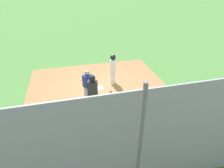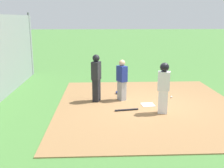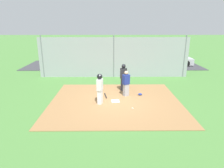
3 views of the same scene
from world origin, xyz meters
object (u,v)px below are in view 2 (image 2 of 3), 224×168
object	(u,v)px
home_plate	(148,105)
catcher	(122,80)
runner	(164,85)
baseball_bat	(127,110)
catcher_mask	(118,92)
umpire	(96,77)
baseball	(171,97)

from	to	relation	value
home_plate	catcher	size ratio (longest dim) A/B	0.29
catcher	runner	bearing A→B (deg)	-80.62
catcher	baseball_bat	world-z (taller)	catcher
home_plate	catcher	world-z (taller)	catcher
catcher_mask	umpire	bearing A→B (deg)	-41.96
baseball	catcher	bearing A→B (deg)	-84.21
home_plate	baseball	world-z (taller)	baseball
home_plate	baseball_bat	world-z (taller)	baseball_bat
home_plate	umpire	world-z (taller)	umpire
home_plate	umpire	distance (m)	2.13
catcher_mask	catcher	bearing A→B (deg)	5.23
catcher	baseball	distance (m)	2.11
runner	baseball_bat	bearing A→B (deg)	91.38
baseball	catcher_mask	bearing A→B (deg)	-108.34
baseball_bat	baseball	bearing A→B (deg)	27.31
umpire	catcher_mask	size ratio (longest dim) A/B	7.29
baseball_bat	catcher_mask	distance (m)	2.10
catcher	runner	xyz separation A→B (m)	(1.49, 1.22, 0.16)
catcher	runner	size ratio (longest dim) A/B	0.92
baseball_bat	baseball	distance (m)	2.37
baseball_bat	catcher_mask	xyz separation A→B (m)	(-2.10, -0.14, 0.03)
catcher	runner	world-z (taller)	runner
catcher	baseball_bat	bearing A→B (deg)	-116.86
home_plate	catcher	bearing A→B (deg)	-126.45
baseball	runner	bearing A→B (deg)	-23.59
baseball_bat	runner	bearing A→B (deg)	-22.78
runner	baseball	size ratio (longest dim) A/B	22.53
home_plate	catcher_mask	xyz separation A→B (m)	(-1.53, -0.97, 0.05)
catcher	baseball	size ratio (longest dim) A/B	20.80
home_plate	catcher	xyz separation A→B (m)	(-0.65, -0.89, 0.78)
home_plate	catcher_mask	bearing A→B (deg)	-147.71
catcher	baseball	xyz separation A→B (m)	(-0.20, 1.96, -0.76)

